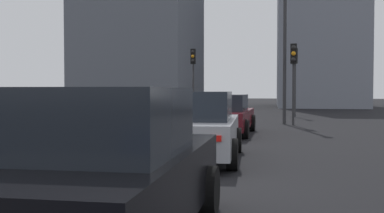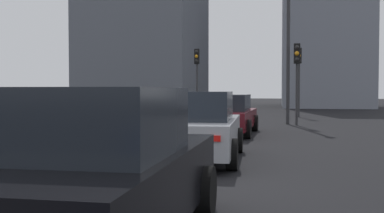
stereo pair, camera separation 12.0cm
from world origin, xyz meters
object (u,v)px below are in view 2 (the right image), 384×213
(car_black_third, at_px, (97,171))
(traffic_light_far_left, at_px, (297,66))
(street_lamp_kerbside, at_px, (288,30))
(car_silver_second, at_px, (195,127))
(car_maroon_lead, at_px, (226,115))
(traffic_light_near_left, at_px, (299,67))
(traffic_light_near_right, at_px, (197,68))

(car_black_third, xyz_separation_m, traffic_light_far_left, (16.89, -2.64, 1.88))
(street_lamp_kerbside, bearing_deg, car_silver_second, 168.75)
(car_black_third, bearing_deg, street_lamp_kerbside, -7.02)
(car_maroon_lead, relative_size, car_black_third, 1.14)
(car_maroon_lead, distance_m, traffic_light_near_left, 11.86)
(traffic_light_near_right, bearing_deg, car_silver_second, 14.12)
(car_silver_second, bearing_deg, car_maroon_lead, -2.46)
(car_maroon_lead, xyz_separation_m, traffic_light_near_left, (11.25, -3.03, 2.21))
(car_maroon_lead, xyz_separation_m, car_black_third, (-12.12, -0.02, 0.07))
(car_black_third, distance_m, traffic_light_near_left, 23.65)
(traffic_light_near_left, bearing_deg, traffic_light_near_right, -79.66)
(traffic_light_near_right, xyz_separation_m, traffic_light_far_left, (-5.90, -5.60, -0.25))
(traffic_light_far_left, bearing_deg, car_silver_second, -8.17)
(car_maroon_lead, bearing_deg, car_black_third, -177.89)
(traffic_light_near_left, height_order, street_lamp_kerbside, street_lamp_kerbside)
(traffic_light_near_left, xyz_separation_m, street_lamp_kerbside, (-5.81, 0.75, 1.48))
(car_maroon_lead, relative_size, traffic_light_near_left, 1.16)
(traffic_light_near_left, height_order, traffic_light_far_left, traffic_light_near_left)
(car_maroon_lead, xyz_separation_m, traffic_light_far_left, (4.77, -2.66, 1.95))
(car_silver_second, distance_m, car_black_third, 5.92)
(traffic_light_near_right, bearing_deg, traffic_light_far_left, 47.83)
(car_silver_second, xyz_separation_m, car_black_third, (-5.92, -0.05, 0.02))
(car_maroon_lead, relative_size, traffic_light_near_right, 1.17)
(car_black_third, height_order, traffic_light_far_left, traffic_light_far_left)
(car_maroon_lead, relative_size, traffic_light_far_left, 1.28)
(street_lamp_kerbside, bearing_deg, traffic_light_near_right, 44.93)
(car_maroon_lead, distance_m, car_black_third, 12.12)
(car_maroon_lead, height_order, traffic_light_near_left, traffic_light_near_left)
(car_maroon_lead, height_order, traffic_light_far_left, traffic_light_far_left)
(car_black_third, height_order, traffic_light_near_left, traffic_light_near_left)
(car_black_third, distance_m, traffic_light_far_left, 17.19)
(car_black_third, distance_m, street_lamp_kerbside, 18.07)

